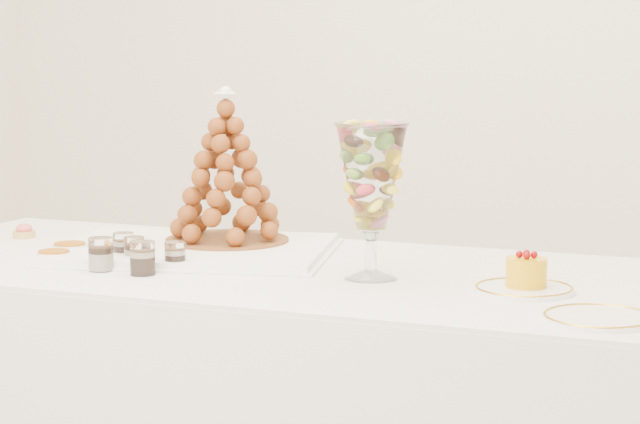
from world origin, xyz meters
The scene contains 14 objects.
lace_tray centered at (-0.25, 0.19, 0.83)m, with size 0.64×0.48×0.02m, color white.
macaron_vase centered at (0.26, 0.10, 1.04)m, with size 0.16×0.16×0.34m.
cake_plate centered at (0.61, 0.11, 0.82)m, with size 0.21×0.21×0.01m, color white.
spare_plate centered at (0.82, -0.09, 0.82)m, with size 0.21×0.21×0.01m, color white.
pink_tart centered at (-0.79, 0.20, 0.83)m, with size 0.06×0.06×0.04m.
verrine_a centered at (-0.36, 0.04, 0.85)m, with size 0.05×0.05×0.07m, color white.
verrine_b centered at (-0.31, 0.02, 0.85)m, with size 0.05×0.05×0.06m, color white.
verrine_c centered at (-0.18, -0.01, 0.85)m, with size 0.05×0.05×0.06m, color white.
verrine_d centered at (-0.33, -0.09, 0.85)m, with size 0.06×0.06×0.08m, color white.
verrine_e centered at (-0.21, -0.09, 0.85)m, with size 0.06×0.06×0.08m, color white.
ramekin_back centered at (-0.51, 0.04, 0.83)m, with size 0.09×0.09×0.03m, color white.
ramekin_front centered at (-0.49, -0.05, 0.83)m, with size 0.08×0.08×0.03m, color white.
croquembouche centered at (-0.21, 0.28, 1.02)m, with size 0.31×0.31×0.39m.
mousse_cake centered at (0.61, 0.11, 0.86)m, with size 0.09×0.09×0.08m.
Camera 1 is at (1.34, -2.39, 1.36)m, focal length 70.00 mm.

